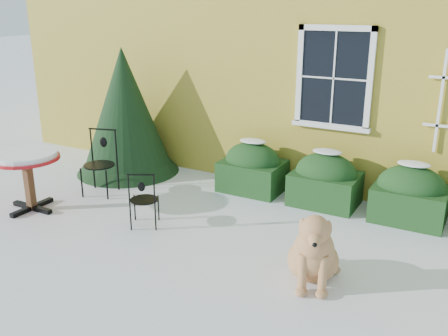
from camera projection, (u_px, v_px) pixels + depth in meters
The scene contains 7 objects.
ground at pixel (187, 255), 6.46m from camera, with size 80.00×80.00×0.00m, color white.
hedge_row at pixel (366, 187), 7.69m from camera, with size 4.95×0.80×0.91m.
evergreen_shrub at pixel (126, 123), 9.40m from camera, with size 1.95×1.95×2.36m.
bistro_table at pixel (26, 162), 7.65m from camera, with size 1.02×1.02×0.94m.
patio_chair_near at pixel (144, 199), 7.17m from camera, with size 0.51×0.51×0.85m.
patio_chair_far at pixel (100, 162), 8.44m from camera, with size 0.60×0.60×1.09m.
dog at pixel (314, 253), 5.70m from camera, with size 0.79×1.08×0.96m.
Camera 1 is at (3.24, -4.81, 3.10)m, focal length 40.00 mm.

